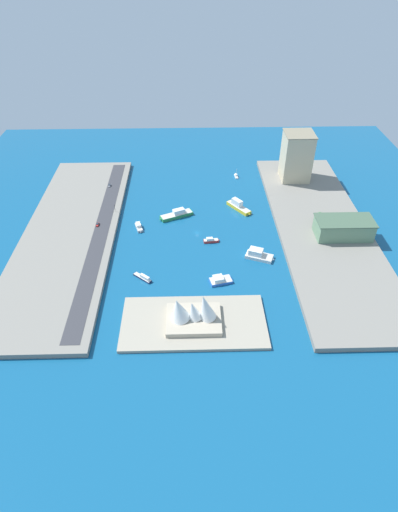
{
  "coord_description": "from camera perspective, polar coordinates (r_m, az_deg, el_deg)",
  "views": [
    {
      "loc": [
        5.65,
        272.55,
        187.89
      ],
      "look_at": [
        -0.68,
        34.11,
        3.42
      ],
      "focal_mm": 29.79,
      "sensor_mm": 36.0,
      "label": 1
    }
  ],
  "objects": [
    {
      "name": "patrol_launch_navy",
      "position": [
        288.96,
        -7.5,
        -2.88
      ],
      "size": [
        13.51,
        12.07,
        3.71
      ],
      "color": "#1E284C",
      "rests_on": "ground_plane"
    },
    {
      "name": "ferry_white_commuter",
      "position": [
        306.94,
        7.94,
        0.17
      ],
      "size": [
        21.44,
        15.5,
        6.95
      ],
      "color": "silver",
      "rests_on": "ground_plane"
    },
    {
      "name": "ground_plane",
      "position": [
        331.08,
        -0.27,
        3.14
      ],
      "size": [
        440.0,
        440.0,
        0.0
      ],
      "primitive_type": "plane",
      "color": "#145684"
    },
    {
      "name": "quay_west",
      "position": [
        345.89,
        16.2,
        3.51
      ],
      "size": [
        70.0,
        240.0,
        3.59
      ],
      "primitive_type": "cube",
      "color": "gray",
      "rests_on": "ground_plane"
    },
    {
      "name": "terminal_long_green",
      "position": [
        335.67,
        18.85,
        3.61
      ],
      "size": [
        42.61,
        21.43,
        14.03
      ],
      "color": "slate",
      "rests_on": "quay_west"
    },
    {
      "name": "peninsula_point",
      "position": [
        257.18,
        -0.72,
        -8.89
      ],
      "size": [
        86.42,
        43.54,
        2.0
      ],
      "primitive_type": "cube",
      "color": "#A89E89",
      "rests_on": "ground_plane"
    },
    {
      "name": "ferry_yellow_fast",
      "position": [
        360.94,
        5.32,
        6.68
      ],
      "size": [
        19.5,
        24.2,
        7.98
      ],
      "color": "yellow",
      "rests_on": "ground_plane"
    },
    {
      "name": "catamaran_blue",
      "position": [
        284.38,
        2.86,
        -3.23
      ],
      "size": [
        16.81,
        11.3,
        4.58
      ],
      "color": "blue",
      "rests_on": "ground_plane"
    },
    {
      "name": "opera_landmark",
      "position": [
        251.25,
        -0.94,
        -7.61
      ],
      "size": [
        32.57,
        25.69,
        21.0
      ],
      "color": "#BCAD93",
      "rests_on": "peninsula_point"
    },
    {
      "name": "sedan_silver",
      "position": [
        395.67,
        -11.93,
        9.26
      ],
      "size": [
        2.11,
        4.38,
        1.52
      ],
      "color": "black",
      "rests_on": "road_strip"
    },
    {
      "name": "tugboat_red",
      "position": [
        320.45,
        1.63,
        2.12
      ],
      "size": [
        12.67,
        4.73,
        3.7
      ],
      "color": "red",
      "rests_on": "ground_plane"
    },
    {
      "name": "park_tree_cluster",
      "position": [
        343.88,
        16.96,
        4.73
      ],
      "size": [
        14.39,
        21.68,
        10.13
      ],
      "color": "brown",
      "rests_on": "quay_west"
    },
    {
      "name": "quay_east",
      "position": [
        342.67,
        -16.9,
        3.01
      ],
      "size": [
        70.0,
        240.0,
        3.59
      ],
      "primitive_type": "cube",
      "color": "gray",
      "rests_on": "ground_plane"
    },
    {
      "name": "yacht_sleek_gray",
      "position": [
        338.47,
        -8.09,
        3.91
      ],
      "size": [
        7.53,
        13.97,
        4.07
      ],
      "color": "#999EA3",
      "rests_on": "ground_plane"
    },
    {
      "name": "pickup_red",
      "position": [
        342.14,
        -13.47,
        4.16
      ],
      "size": [
        1.83,
        5.14,
        1.49
      ],
      "color": "black",
      "rests_on": "road_strip"
    },
    {
      "name": "sailboat_small_white",
      "position": [
        412.93,
        5.01,
        10.65
      ],
      "size": [
        3.43,
        9.19,
        9.09
      ],
      "color": "white",
      "rests_on": "ground_plane"
    },
    {
      "name": "ferry_green_doubledeck",
      "position": [
        349.85,
        -3.01,
        5.6
      ],
      "size": [
        28.47,
        17.98,
        6.49
      ],
      "color": "#2D8C4C",
      "rests_on": "ground_plane"
    },
    {
      "name": "office_block_beige",
      "position": [
        402.2,
        12.96,
        12.91
      ],
      "size": [
        25.92,
        25.78,
        43.26
      ],
      "color": "#C6B793",
      "rests_on": "quay_west"
    },
    {
      "name": "traffic_light_waterfront",
      "position": [
        354.88,
        -11.26,
        6.47
      ],
      "size": [
        0.36,
        0.36,
        6.5
      ],
      "color": "black",
      "rests_on": "quay_east"
    },
    {
      "name": "road_strip",
      "position": [
        335.94,
        -12.98,
        3.39
      ],
      "size": [
        11.34,
        228.0,
        0.15
      ],
      "primitive_type": "cube",
      "color": "#38383D",
      "rests_on": "quay_east"
    }
  ]
}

